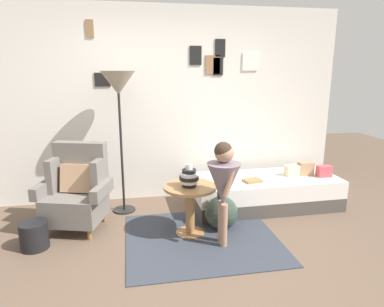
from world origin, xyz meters
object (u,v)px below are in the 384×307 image
at_px(floor_lamp, 118,89).
at_px(vase_striped, 189,177).
at_px(daybed, 265,192).
at_px(side_table, 190,200).
at_px(armchair, 77,191).
at_px(demijohn_near, 221,212).
at_px(magazine_basket, 34,235).
at_px(person_child, 224,181).
at_px(book_on_daybed, 253,181).

bearing_deg(floor_lamp, vase_striped, -48.42).
xyz_separation_m(daybed, side_table, (-1.11, -0.60, 0.20)).
height_order(armchair, demijohn_near, armchair).
relative_size(armchair, magazine_basket, 3.46).
relative_size(side_table, vase_striped, 2.32).
bearing_deg(demijohn_near, person_child, -103.49).
xyz_separation_m(vase_striped, demijohn_near, (0.39, 0.08, -0.47)).
xyz_separation_m(side_table, magazine_basket, (-1.62, -0.03, -0.26)).
height_order(floor_lamp, person_child, floor_lamp).
xyz_separation_m(side_table, floor_lamp, (-0.72, 0.79, 1.15)).
bearing_deg(side_table, demijohn_near, 9.57).
bearing_deg(demijohn_near, magazine_basket, -177.41).
relative_size(side_table, demijohn_near, 1.24).
height_order(daybed, magazine_basket, daybed).
distance_m(daybed, floor_lamp, 2.29).
bearing_deg(side_table, person_child, -47.07).
relative_size(floor_lamp, person_child, 1.61).
bearing_deg(demijohn_near, armchair, 167.78).
bearing_deg(side_table, floor_lamp, 132.70).
height_order(floor_lamp, book_on_daybed, floor_lamp).
distance_m(person_child, magazine_basket, 2.00).
relative_size(daybed, person_child, 1.74).
distance_m(armchair, person_child, 1.70).
xyz_separation_m(vase_striped, magazine_basket, (-1.60, -0.01, -0.52)).
bearing_deg(daybed, floor_lamp, 174.34).
height_order(book_on_daybed, demijohn_near, demijohn_near).
bearing_deg(vase_striped, demijohn_near, 11.50).
relative_size(armchair, floor_lamp, 0.55).
xyz_separation_m(side_table, person_child, (0.28, -0.31, 0.30)).
height_order(armchair, vase_striped, armchair).
height_order(daybed, demijohn_near, demijohn_near).
bearing_deg(person_child, magazine_basket, 171.67).
xyz_separation_m(person_child, magazine_basket, (-1.90, 0.28, -0.56)).
xyz_separation_m(floor_lamp, book_on_daybed, (1.61, -0.33, -1.13)).
bearing_deg(person_child, vase_striped, 135.82).
relative_size(daybed, floor_lamp, 1.08).
relative_size(floor_lamp, book_on_daybed, 8.01).
xyz_separation_m(vase_striped, book_on_daybed, (0.90, 0.47, -0.25)).
distance_m(vase_striped, book_on_daybed, 1.04).
xyz_separation_m(side_table, book_on_daybed, (0.88, 0.46, 0.01)).
distance_m(side_table, vase_striped, 0.26).
bearing_deg(floor_lamp, daybed, -5.66).
relative_size(floor_lamp, magazine_basket, 6.30).
height_order(side_table, book_on_daybed, side_table).
bearing_deg(daybed, vase_striped, -151.28).
bearing_deg(floor_lamp, armchair, -143.59).
distance_m(side_table, floor_lamp, 1.57).
bearing_deg(magazine_basket, demijohn_near, 2.59).
relative_size(vase_striped, demijohn_near, 0.54).
bearing_deg(side_table, book_on_daybed, 27.34).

